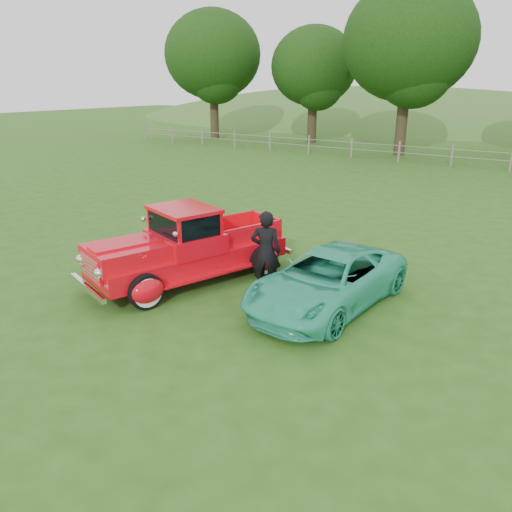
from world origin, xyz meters
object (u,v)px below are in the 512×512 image
Objects in this scene: tree_near_west at (409,41)px; tree_mid_west at (314,67)px; tree_far_west at (213,55)px; man at (266,252)px; teal_sedan at (327,280)px; red_pickup at (188,248)px.

tree_mid_west is at bearing 159.44° from tree_near_west.
tree_far_west is 32.75m from man.
tree_near_west is at bearing -20.56° from tree_mid_west.
tree_far_west is 2.37× the size of teal_sedan.
red_pickup is (19.17, -25.00, -5.69)m from tree_far_west.
red_pickup is (3.17, -24.00, -6.00)m from tree_near_west.
tree_mid_west is 1.60× the size of red_pickup.
tree_far_west is 1.17× the size of tree_mid_west.
tree_far_west is 8.30m from tree_mid_west.
tree_near_west is at bearing -104.91° from man.
tree_mid_west is 29.88m from man.
teal_sedan is (6.53, -23.49, -6.22)m from tree_near_west.
red_pickup is 1.26× the size of teal_sedan.
tree_mid_west is 2.02× the size of teal_sedan.
tree_mid_west is at bearing 14.04° from tree_far_west.
red_pickup reaches higher than teal_sedan.
tree_near_west is at bearing 110.31° from teal_sedan.
red_pickup is at bearing -82.49° from tree_near_west.
red_pickup is 3.41m from teal_sedan.
tree_near_west is 24.94m from red_pickup.
tree_near_west is 25.16m from teal_sedan.
tree_far_west is at bearing -165.96° from tree_mid_west.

